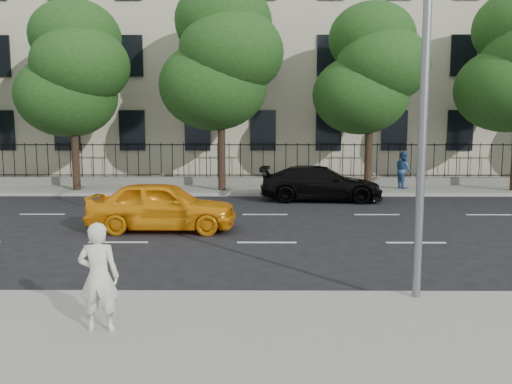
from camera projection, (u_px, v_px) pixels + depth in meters
ground at (268, 268)px, 10.90m from camera, size 120.00×120.00×0.00m
near_sidewalk at (274, 342)px, 6.92m from camera, size 60.00×4.00×0.15m
far_sidewalk at (263, 190)px, 24.78m from camera, size 60.00×4.00×0.15m
lane_markings at (266, 226)px, 15.61m from camera, size 49.60×4.62×0.01m
masonry_building at (263, 38)px, 32.57m from camera, size 34.60×12.11×18.50m
iron_fence at (263, 175)px, 26.40m from camera, size 30.00×0.50×2.20m
street_light at (418, 3)px, 8.50m from camera, size 0.25×3.32×8.05m
tree_b at (74, 70)px, 23.51m from camera, size 5.53×5.12×8.97m
tree_c at (222, 57)px, 23.39m from camera, size 5.89×5.50×9.80m
tree_d at (371, 70)px, 23.41m from camera, size 5.34×4.94×8.84m
yellow_taxi at (163, 206)px, 14.92m from camera, size 4.43×1.84×1.50m
black_sedan at (321, 183)px, 21.27m from camera, size 5.32×2.50×1.50m
woman_near at (99, 277)px, 7.04m from camera, size 0.58×0.39×1.57m
pedestrian_far at (403, 170)px, 24.60m from camera, size 0.85×1.00×1.82m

